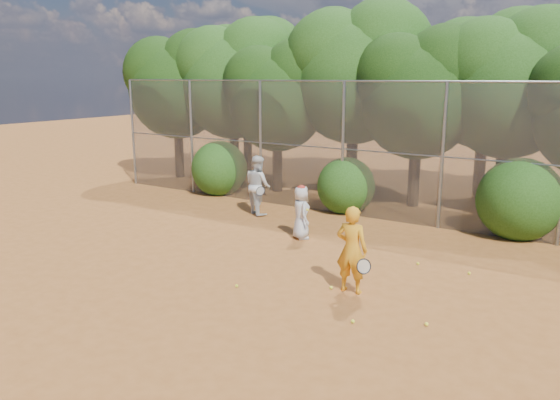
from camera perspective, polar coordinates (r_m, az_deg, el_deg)
The scene contains 23 objects.
ground at distance 11.49m, azimuth -2.54°, elevation -8.31°, with size 80.00×80.00×0.00m, color #9A5622.
fence_back at distance 16.18m, azimuth 9.38°, elevation 5.24°, with size 20.05×0.09×4.03m.
tree_0 at distance 22.94m, azimuth -10.62°, elevation 12.10°, with size 4.38×3.81×6.00m.
tree_1 at distance 21.71m, azimuth -4.75°, elevation 12.85°, with size 4.64×4.03×6.35m.
tree_2 at distance 19.71m, azimuth -0.10°, elevation 11.21°, with size 3.99×3.47×5.47m.
tree_3 at distance 19.38m, azimuth 8.00°, elevation 13.46°, with size 4.89×4.26×6.70m.
tree_4 at distance 17.90m, azimuth 14.50°, elevation 11.21°, with size 4.19×3.64×5.73m.
tree_5 at distance 18.07m, azimuth 23.08°, elevation 11.54°, with size 4.51×3.92×6.17m.
tree_9 at distance 24.16m, azimuth -3.31°, elevation 13.28°, with size 4.83×4.20×6.62m.
tree_10 at distance 21.80m, azimuth 8.07°, elevation 13.99°, with size 5.15×4.48×7.06m.
tree_11 at distance 19.83m, azimuth 21.04°, elevation 12.07°, with size 4.64×4.03×6.35m.
bush_0 at distance 19.62m, azimuth -6.36°, elevation 3.54°, with size 2.00×2.00×2.00m, color #1D4511.
bush_1 at distance 16.99m, azimuth 6.92°, elevation 1.74°, with size 1.80×1.80×1.80m, color #1D4511.
bush_2 at distance 15.51m, azimuth 23.80°, elevation 0.42°, with size 2.20×2.20×2.20m, color #1D4511.
player_yellow at distance 10.67m, azimuth 7.51°, elevation -5.17°, with size 0.82×0.57×1.73m.
player_teen at distance 14.12m, azimuth 2.22°, elevation -1.27°, with size 0.80×0.79×1.41m.
player_white at distance 16.61m, azimuth -2.32°, elevation 1.58°, with size 1.10×1.02×1.81m.
ball_0 at distance 11.02m, azimuth 5.35°, elevation -9.11°, with size 0.07×0.07×0.07m, color yellow.
ball_1 at distance 12.70m, azimuth 14.22°, elevation -6.44°, with size 0.07×0.07×0.07m, color yellow.
ball_2 at distance 9.66m, azimuth 7.62°, elevation -12.46°, with size 0.07×0.07×0.07m, color yellow.
ball_3 at distance 9.80m, azimuth 15.05°, elevation -12.42°, with size 0.07×0.07×0.07m, color yellow.
ball_4 at distance 11.10m, azimuth -4.55°, elevation -8.94°, with size 0.07×0.07×0.07m, color yellow.
ball_5 at distance 12.41m, azimuth 19.16°, elevation -7.24°, with size 0.07×0.07×0.07m, color yellow.
Camera 1 is at (6.19, -8.75, 4.14)m, focal length 35.00 mm.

